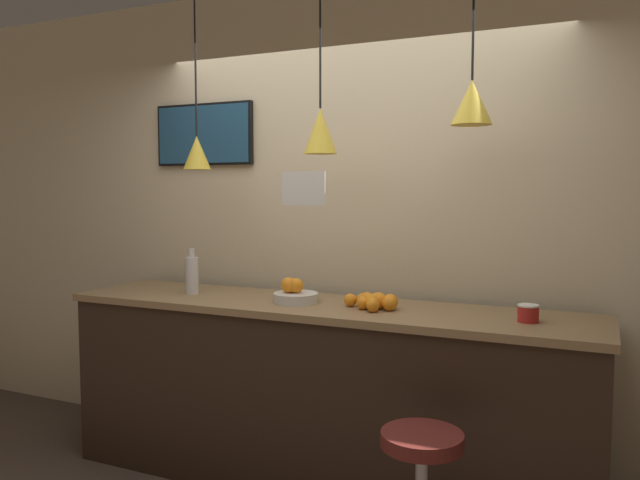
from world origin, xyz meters
TOP-DOWN VIEW (x-y plane):
  - back_wall at (0.00, 1.05)m, footprint 8.00×0.06m
  - service_counter at (0.00, 0.61)m, footprint 2.96×0.66m
  - fruit_bowl at (-0.15, 0.59)m, footprint 0.25×0.25m
  - orange_pile at (0.32, 0.59)m, footprint 0.30×0.20m
  - juice_bottle at (-0.83, 0.59)m, footprint 0.08×0.08m
  - spread_jar at (1.09, 0.59)m, footprint 0.10×0.10m
  - pendant_lamp_left at (-0.80, 0.61)m, footprint 0.16×0.16m
  - pendant_lamp_middle at (0.00, 0.61)m, footprint 0.18×0.18m
  - pendant_lamp_right at (0.80, 0.61)m, footprint 0.20×0.20m
  - mounted_tv at (-1.02, 1.00)m, footprint 0.73×0.04m
  - hanging_menu_board at (0.02, 0.36)m, footprint 0.24×0.01m

SIDE VIEW (x-z plane):
  - service_counter at x=0.00m, z-range 0.00..1.02m
  - orange_pile at x=0.32m, z-range 1.02..1.11m
  - spread_jar at x=1.09m, z-range 1.02..1.11m
  - fruit_bowl at x=-0.15m, z-range 1.01..1.15m
  - juice_bottle at x=-0.83m, z-range 1.00..1.28m
  - back_wall at x=0.00m, z-range 0.00..2.90m
  - hanging_menu_board at x=0.02m, z-range 1.57..1.74m
  - pendant_lamp_left at x=-0.80m, z-range 1.36..2.39m
  - pendant_lamp_middle at x=0.00m, z-range 1.48..2.45m
  - mounted_tv at x=-1.02m, z-range 1.81..2.21m
  - pendant_lamp_right at x=0.80m, z-range 1.65..2.49m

